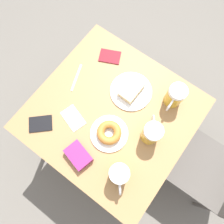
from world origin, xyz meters
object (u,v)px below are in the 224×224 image
(beer_mug_left, at_px, (175,96))
(fork, at_px, (76,77))
(plate_with_cake, at_px, (131,91))
(beer_mug_right, at_px, (152,133))
(passport_near_edge, at_px, (41,124))
(passport_far_edge, at_px, (110,56))
(napkin_folded, at_px, (73,118))
(plate_with_donut, at_px, (109,133))
(beer_mug_center, at_px, (119,174))
(blue_pouch, at_px, (78,155))

(beer_mug_left, bearing_deg, fork, -68.51)
(plate_with_cake, xyz_separation_m, beer_mug_right, (0.15, 0.23, 0.06))
(plate_with_cake, distance_m, beer_mug_right, 0.28)
(passport_near_edge, xyz_separation_m, passport_far_edge, (-0.56, 0.06, 0.00))
(beer_mug_left, distance_m, fork, 0.57)
(napkin_folded, bearing_deg, fork, -145.06)
(passport_near_edge, bearing_deg, beer_mug_right, 120.17)
(plate_with_donut, relative_size, beer_mug_center, 1.40)
(beer_mug_center, relative_size, beer_mug_right, 1.00)
(beer_mug_center, xyz_separation_m, fork, (-0.30, -0.52, -0.07))
(beer_mug_left, relative_size, beer_mug_right, 1.00)
(passport_near_edge, height_order, passport_far_edge, same)
(plate_with_cake, height_order, napkin_folded, plate_with_cake)
(beer_mug_left, bearing_deg, blue_pouch, -22.89)
(passport_far_edge, height_order, blue_pouch, blue_pouch)
(napkin_folded, height_order, blue_pouch, blue_pouch)
(plate_with_donut, height_order, beer_mug_right, beer_mug_right)
(beer_mug_right, relative_size, blue_pouch, 0.97)
(plate_with_donut, relative_size, napkin_folded, 1.33)
(passport_far_edge, bearing_deg, plate_with_donut, 36.13)
(fork, relative_size, passport_near_edge, 1.11)
(blue_pouch, bearing_deg, beer_mug_left, 157.11)
(beer_mug_center, bearing_deg, plate_with_donut, -130.68)
(plate_with_cake, relative_size, blue_pouch, 1.58)
(beer_mug_center, distance_m, blue_pouch, 0.24)
(plate_with_donut, relative_size, fork, 1.22)
(fork, bearing_deg, beer_mug_right, 86.33)
(passport_near_edge, relative_size, passport_far_edge, 1.00)
(napkin_folded, relative_size, passport_near_edge, 1.02)
(beer_mug_center, bearing_deg, passport_near_edge, -85.81)
(plate_with_donut, bearing_deg, blue_pouch, -18.06)
(beer_mug_left, distance_m, blue_pouch, 0.60)
(napkin_folded, bearing_deg, plate_with_cake, 152.39)
(beer_mug_right, bearing_deg, plate_with_cake, -123.71)
(beer_mug_center, xyz_separation_m, napkin_folded, (-0.10, -0.38, -0.07))
(beer_mug_right, xyz_separation_m, passport_near_edge, (0.30, -0.52, -0.07))
(plate_with_cake, bearing_deg, plate_with_donut, 9.56)
(beer_mug_left, xyz_separation_m, fork, (0.21, -0.53, -0.07))
(plate_with_cake, distance_m, napkin_folded, 0.36)
(beer_mug_center, relative_size, passport_far_edge, 0.97)
(plate_with_cake, bearing_deg, beer_mug_right, 56.29)
(plate_with_donut, distance_m, passport_near_edge, 0.38)
(fork, bearing_deg, passport_far_edge, 161.73)
(passport_near_edge, bearing_deg, plate_with_cake, 147.26)
(passport_far_edge, bearing_deg, blue_pouch, 20.83)
(plate_with_donut, bearing_deg, passport_far_edge, -143.87)
(plate_with_donut, xyz_separation_m, beer_mug_center, (0.14, 0.17, 0.05))
(plate_with_donut, height_order, blue_pouch, plate_with_donut)
(plate_with_cake, xyz_separation_m, napkin_folded, (0.32, -0.17, -0.01))
(beer_mug_left, xyz_separation_m, blue_pouch, (0.55, -0.23, -0.05))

